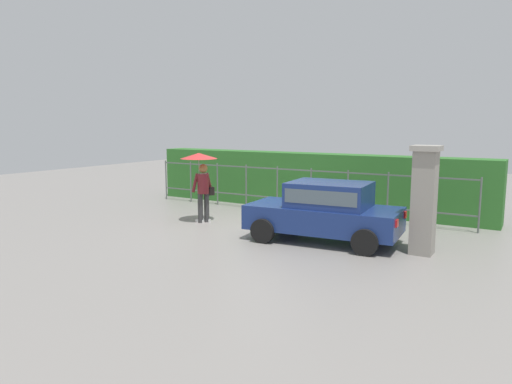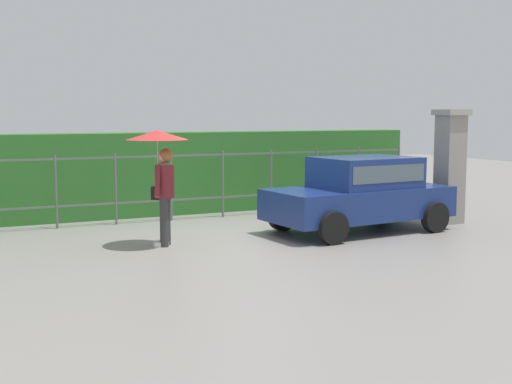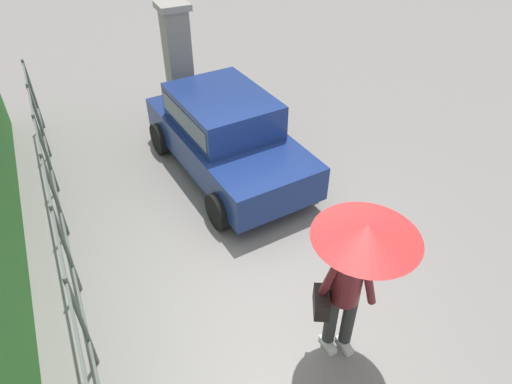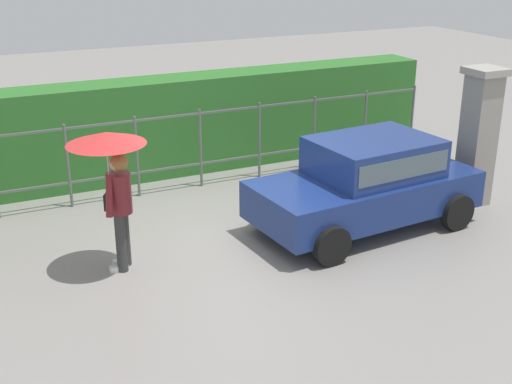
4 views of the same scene
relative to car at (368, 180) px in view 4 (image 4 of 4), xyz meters
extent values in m
plane|color=gray|center=(-2.04, 0.31, -0.80)|extent=(40.00, 40.00, 0.00)
cube|color=navy|center=(-0.06, 0.00, -0.22)|extent=(3.82, 1.94, 0.60)
cube|color=navy|center=(0.09, 0.01, 0.38)|extent=(2.01, 1.59, 0.60)
cube|color=#4C5B66|center=(0.09, 0.01, 0.40)|extent=(1.86, 1.60, 0.33)
cylinder|color=black|center=(-1.24, -0.95, -0.50)|extent=(0.61, 0.23, 0.60)
cylinder|color=black|center=(-1.37, 0.73, -0.50)|extent=(0.61, 0.23, 0.60)
cylinder|color=black|center=(1.26, -0.74, -0.50)|extent=(0.61, 0.23, 0.60)
cylinder|color=black|center=(1.12, 0.94, -0.50)|extent=(0.61, 0.23, 0.60)
cube|color=red|center=(1.84, -0.40, -0.07)|extent=(0.08, 0.20, 0.16)
cube|color=red|center=(1.75, 0.70, -0.07)|extent=(0.08, 0.20, 0.16)
cylinder|color=#333333|center=(-4.02, 0.16, -0.37)|extent=(0.15, 0.15, 0.86)
cylinder|color=#333333|center=(-3.92, 0.33, -0.37)|extent=(0.15, 0.15, 0.86)
cube|color=white|center=(-4.07, 0.18, -0.76)|extent=(0.26, 0.10, 0.08)
cube|color=white|center=(-3.97, 0.36, -0.76)|extent=(0.26, 0.10, 0.08)
cylinder|color=maroon|center=(-3.97, 0.24, 0.35)|extent=(0.34, 0.34, 0.58)
sphere|color=#DBAD89|center=(-3.97, 0.24, 0.78)|extent=(0.22, 0.22, 0.22)
sphere|color=olive|center=(-3.94, 0.23, 0.80)|extent=(0.25, 0.25, 0.25)
cylinder|color=maroon|center=(-4.15, 0.09, 0.37)|extent=(0.19, 0.24, 0.56)
cylinder|color=maroon|center=(-3.93, 0.47, 0.37)|extent=(0.19, 0.24, 0.56)
cylinder|color=#B2B2B7|center=(-4.10, 0.22, 0.69)|extent=(0.02, 0.02, 0.77)
cone|color=red|center=(-4.10, 0.22, 1.16)|extent=(1.08, 1.08, 0.16)
cube|color=black|center=(-3.95, 0.53, 0.11)|extent=(0.38, 0.30, 0.24)
cube|color=gray|center=(2.30, 0.07, 0.35)|extent=(0.48, 0.48, 2.30)
cube|color=#9E998E|center=(2.30, 0.07, 1.56)|extent=(0.60, 0.60, 0.12)
cylinder|color=#59605B|center=(-4.20, 2.92, -0.05)|extent=(0.05, 0.05, 1.50)
cylinder|color=#59605B|center=(-2.97, 2.92, -0.05)|extent=(0.05, 0.05, 1.50)
cylinder|color=#59605B|center=(-1.75, 2.92, -0.05)|extent=(0.05, 0.05, 1.50)
cylinder|color=#59605B|center=(-0.53, 2.92, -0.05)|extent=(0.05, 0.05, 1.50)
cylinder|color=#59605B|center=(0.69, 2.92, -0.05)|extent=(0.05, 0.05, 1.50)
cylinder|color=#59605B|center=(1.91, 2.92, -0.05)|extent=(0.05, 0.05, 1.50)
cylinder|color=#59605B|center=(3.14, 2.92, -0.05)|extent=(0.05, 0.05, 1.50)
cube|color=#59605B|center=(-2.36, 2.92, 0.62)|extent=(11.00, 0.03, 0.04)
cube|color=#59605B|center=(-2.36, 2.92, -0.35)|extent=(11.00, 0.03, 0.04)
cube|color=#2D6B28|center=(-2.36, 4.00, 0.15)|extent=(12.00, 0.90, 1.90)
camera|label=1|loc=(4.47, -10.57, 2.07)|focal=32.97mm
camera|label=2|loc=(-7.56, -11.08, 1.52)|focal=47.25mm
camera|label=3|loc=(-6.45, 2.52, 4.08)|focal=31.78mm
camera|label=4|loc=(-5.98, -8.41, 3.68)|focal=47.24mm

